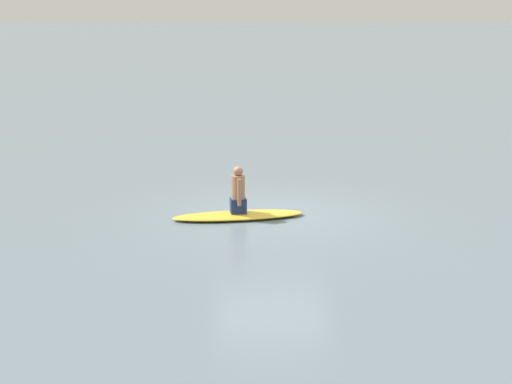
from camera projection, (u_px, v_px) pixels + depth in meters
name	position (u px, v px, depth m)	size (l,w,h in m)	color
ground_plane	(272.00, 214.00, 16.54)	(400.00, 400.00, 0.00)	slate
surfboard	(238.00, 215.00, 16.22)	(2.89, 0.74, 0.13)	gold
person_paddler	(238.00, 192.00, 16.09)	(0.37, 0.45, 1.03)	navy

